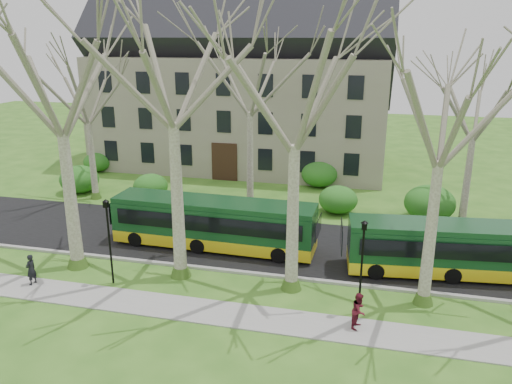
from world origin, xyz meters
TOP-DOWN VIEW (x-y plane):
  - ground at (0.00, 0.00)m, footprint 120.00×120.00m
  - sidewalk at (0.00, -2.50)m, footprint 70.00×2.00m
  - road at (0.00, 5.50)m, footprint 80.00×8.00m
  - curb at (0.00, 1.50)m, footprint 80.00×0.25m
  - building at (-6.00, 24.00)m, footprint 26.50×12.20m
  - tree_row_verge at (0.00, 0.30)m, footprint 49.00×7.00m
  - tree_row_far at (-1.33, 11.00)m, footprint 33.00×7.00m
  - lamp_row at (-0.00, -1.00)m, footprint 36.22×0.22m
  - hedges at (-4.67, 14.00)m, footprint 30.60×8.60m
  - bus_lead at (-2.47, 4.33)m, footprint 11.71×2.72m
  - bus_follow at (10.81, 3.93)m, footprint 11.43×3.58m
  - pedestrian_a at (-9.76, -2.12)m, footprint 0.45×0.62m
  - pedestrian_b at (6.03, -2.22)m, footprint 0.81×0.92m

SIDE VIEW (x-z plane):
  - ground at x=0.00m, z-range 0.00..0.00m
  - sidewalk at x=0.00m, z-range 0.00..0.06m
  - road at x=0.00m, z-range 0.00..0.06m
  - curb at x=0.00m, z-range 0.00..0.14m
  - pedestrian_a at x=-9.76m, z-range 0.06..1.62m
  - pedestrian_b at x=6.03m, z-range 0.06..1.64m
  - hedges at x=-4.67m, z-range 0.00..2.00m
  - bus_follow at x=10.81m, z-range 0.06..2.87m
  - bus_lead at x=-2.47m, z-range 0.06..2.97m
  - lamp_row at x=0.00m, z-range 0.42..4.72m
  - tree_row_far at x=-1.33m, z-range 0.00..12.00m
  - tree_row_verge at x=0.00m, z-range 0.00..14.00m
  - building at x=-6.00m, z-range 0.07..16.07m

